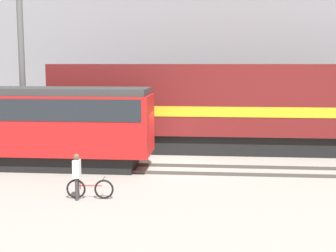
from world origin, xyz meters
TOP-DOWN VIEW (x-y plane):
  - ground_plane at (0.00, 0.00)m, footprint 120.00×120.00m
  - track_near at (0.00, -0.93)m, footprint 60.00×1.50m
  - track_far at (0.00, 3.68)m, footprint 60.00×1.51m
  - building_backdrop at (0.00, 12.10)m, footprint 38.43×6.00m
  - freight_locomotive at (3.10, 3.68)m, footprint 18.71×3.04m
  - streetcar at (-6.39, -0.93)m, footprint 11.33×2.54m
  - bicycle at (-2.25, -5.36)m, footprint 1.63×0.44m
  - person at (-2.65, -5.53)m, footprint 0.24×0.37m
  - utility_pole_center at (-7.27, 1.38)m, footprint 0.29×0.29m

SIDE VIEW (x-z plane):
  - ground_plane at x=0.00m, z-range 0.00..0.00m
  - track_near at x=0.00m, z-range 0.00..0.14m
  - track_far at x=0.00m, z-range 0.00..0.14m
  - bicycle at x=-2.25m, z-range -0.03..0.70m
  - person at x=-2.65m, z-range 0.16..1.75m
  - streetcar at x=-6.39m, z-range 0.26..3.80m
  - freight_locomotive at x=3.10m, z-range -0.18..4.96m
  - utility_pole_center at x=-7.27m, z-range 0.00..8.89m
  - building_backdrop at x=0.00m, z-range 0.00..13.19m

